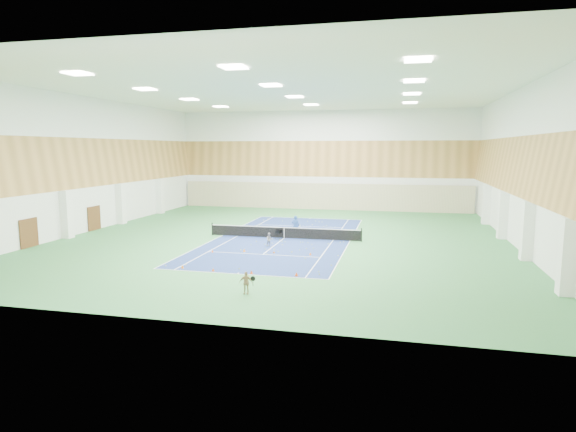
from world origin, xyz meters
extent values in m
plane|color=#31723D|center=(0.00, 0.00, 0.00)|extent=(40.00, 40.00, 0.00)
cube|color=navy|center=(0.00, 0.00, 0.01)|extent=(10.97, 23.77, 0.01)
cube|color=#C6B793|center=(0.00, 19.75, 1.60)|extent=(35.40, 0.16, 3.20)
cube|color=#593319|center=(-17.92, -8.00, 1.10)|extent=(0.08, 1.80, 2.20)
cube|color=#593319|center=(-17.92, 0.00, 1.10)|extent=(0.08, 1.80, 2.20)
imported|color=#214798|center=(0.69, 1.25, 0.88)|extent=(0.69, 0.49, 1.77)
imported|color=gray|center=(-0.30, -3.56, 0.53)|extent=(0.63, 0.57, 1.05)
imported|color=tan|center=(1.72, -15.50, 0.59)|extent=(0.72, 0.38, 1.18)
cone|color=#DC4A0B|center=(-3.74, -6.54, 0.10)|extent=(0.18, 0.18, 0.19)
cone|color=orange|center=(-1.58, -5.81, 0.12)|extent=(0.21, 0.21, 0.24)
cone|color=orange|center=(0.65, -5.80, 0.10)|extent=(0.17, 0.17, 0.19)
cone|color=#FF660D|center=(3.31, -5.83, 0.10)|extent=(0.18, 0.18, 0.20)
cone|color=orange|center=(-3.81, -11.34, 0.11)|extent=(0.20, 0.20, 0.22)
cone|color=#E5550C|center=(-1.66, -11.59, 0.11)|extent=(0.19, 0.19, 0.21)
cone|color=#D6400B|center=(0.81, -11.66, 0.11)|extent=(0.20, 0.20, 0.23)
cone|color=#D8410B|center=(3.54, -11.53, 0.12)|extent=(0.22, 0.22, 0.24)
camera|label=1|loc=(9.30, -38.37, 7.43)|focal=30.00mm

